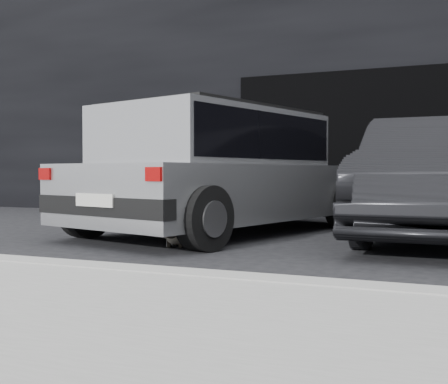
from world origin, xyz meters
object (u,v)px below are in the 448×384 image
at_px(cat_siamese, 178,235).
at_px(cat_white, 185,231).
at_px(silver_hatchback, 221,166).
at_px(second_car, 438,177).

relative_size(cat_siamese, cat_white, 1.12).
xyz_separation_m(silver_hatchback, cat_siamese, (0.09, -1.41, -0.76)).
bearing_deg(second_car, cat_white, -144.80).
height_order(cat_siamese, cat_white, cat_white).
xyz_separation_m(second_car, cat_siamese, (-2.58, -1.77, -0.62)).
height_order(silver_hatchback, second_car, silver_hatchback).
distance_m(silver_hatchback, cat_white, 1.56).
relative_size(silver_hatchback, cat_siamese, 6.08).
bearing_deg(cat_siamese, cat_white, -158.13).
relative_size(silver_hatchback, second_car, 1.06).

